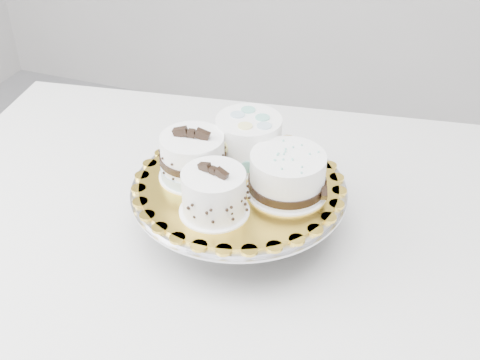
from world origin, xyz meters
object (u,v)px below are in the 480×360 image
(table, at_px, (234,239))
(cake_stand, at_px, (239,199))
(cake_board, at_px, (239,183))
(cake_swirl, at_px, (214,194))
(cake_dots, at_px, (249,139))
(cake_banded, at_px, (193,158))
(cake_ribbon, at_px, (288,175))

(table, xyz_separation_m, cake_stand, (0.03, -0.06, 0.15))
(cake_board, xyz_separation_m, cake_swirl, (-0.01, -0.09, 0.04))
(table, bearing_deg, cake_dots, 17.80)
(table, xyz_separation_m, cake_banded, (-0.05, -0.07, 0.22))
(cake_board, relative_size, cake_ribbon, 2.21)
(cake_stand, xyz_separation_m, cake_ribbon, (0.08, 0.00, 0.07))
(cake_stand, relative_size, cake_dots, 2.68)
(cake_stand, relative_size, cake_board, 1.09)
(cake_board, height_order, cake_ribbon, cake_ribbon)
(cake_stand, xyz_separation_m, cake_banded, (-0.08, -0.01, 0.07))
(cake_dots, relative_size, cake_ribbon, 0.90)
(cake_stand, height_order, cake_board, cake_board)
(table, distance_m, cake_ribbon, 0.25)
(cake_stand, bearing_deg, cake_dots, 96.39)
(table, relative_size, cake_board, 3.97)
(cake_dots, distance_m, cake_ribbon, 0.11)
(cake_stand, bearing_deg, table, 118.38)
(cake_banded, bearing_deg, cake_swirl, -54.45)
(cake_ribbon, bearing_deg, cake_dots, 127.94)
(cake_board, bearing_deg, table, 118.38)
(cake_stand, bearing_deg, cake_board, -90.00)
(cake_banded, bearing_deg, cake_stand, 0.33)
(table, relative_size, cake_banded, 11.21)
(cake_swirl, bearing_deg, cake_banded, 147.07)
(cake_stand, height_order, cake_dots, cake_dots)
(cake_swirl, bearing_deg, cake_board, 99.27)
(table, xyz_separation_m, cake_swirl, (0.02, -0.14, 0.21))
(table, bearing_deg, cake_board, -70.30)
(table, xyz_separation_m, cake_board, (0.03, -0.06, 0.18))
(cake_board, height_order, cake_banded, cake_banded)
(cake_board, distance_m, cake_banded, 0.09)
(cake_stand, bearing_deg, cake_swirl, -95.71)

